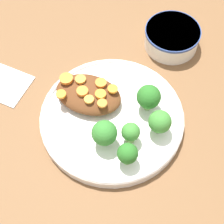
{
  "coord_description": "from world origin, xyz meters",
  "views": [
    {
      "loc": [
        -0.13,
        0.35,
        0.66
      ],
      "look_at": [
        0.0,
        0.0,
        0.04
      ],
      "focal_mm": 60.0,
      "sensor_mm": 36.0,
      "label": 1
    }
  ],
  "objects": [
    {
      "name": "broccoli_floret_1",
      "position": [
        -0.01,
        0.06,
        0.06
      ],
      "size": [
        0.05,
        0.05,
        0.06
      ],
      "color": "#7FA85B",
      "rests_on": "plate"
    },
    {
      "name": "carrot_slice_0",
      "position": [
        0.04,
        -0.04,
        0.06
      ],
      "size": [
        0.02,
        0.02,
        0.01
      ],
      "primitive_type": "cylinder",
      "color": "orange",
      "rests_on": "stew_mound"
    },
    {
      "name": "carrot_slice_3",
      "position": [
        0.07,
        -0.01,
        0.06
      ],
      "size": [
        0.02,
        0.02,
        0.01
      ],
      "primitive_type": "cylinder",
      "color": "orange",
      "rests_on": "stew_mound"
    },
    {
      "name": "carrot_slice_7",
      "position": [
        0.03,
        -0.02,
        0.06
      ],
      "size": [
        0.02,
        0.02,
        0.01
      ],
      "primitive_type": "cylinder",
      "color": "orange",
      "rests_on": "stew_mound"
    },
    {
      "name": "ground_plane",
      "position": [
        0.0,
        0.0,
        0.0
      ],
      "size": [
        4.0,
        4.0,
        0.0
      ],
      "primitive_type": "plane",
      "color": "brown"
    },
    {
      "name": "broccoli_floret_4",
      "position": [
        -0.05,
        0.04,
        0.05
      ],
      "size": [
        0.04,
        0.04,
        0.05
      ],
      "color": "#759E51",
      "rests_on": "plate"
    },
    {
      "name": "plate",
      "position": [
        0.0,
        0.0,
        0.01
      ],
      "size": [
        0.29,
        0.29,
        0.03
      ],
      "color": "white",
      "rests_on": "ground_plane"
    },
    {
      "name": "broccoli_floret_2",
      "position": [
        -0.06,
        0.08,
        0.05
      ],
      "size": [
        0.04,
        0.04,
        0.05
      ],
      "color": "#7FA85B",
      "rests_on": "plate"
    },
    {
      "name": "stew_mound",
      "position": [
        0.06,
        -0.02,
        0.04
      ],
      "size": [
        0.14,
        0.09,
        0.03
      ],
      "primitive_type": "ellipsoid",
      "color": "#5B3319",
      "rests_on": "plate"
    },
    {
      "name": "carrot_slice_1",
      "position": [
        0.05,
        0.0,
        0.06
      ],
      "size": [
        0.02,
        0.02,
        0.0
      ],
      "primitive_type": "cylinder",
      "color": "orange",
      "rests_on": "stew_mound"
    },
    {
      "name": "carrot_slice_4",
      "position": [
        0.11,
        -0.03,
        0.06
      ],
      "size": [
        0.03,
        0.03,
        0.01
      ],
      "primitive_type": "cylinder",
      "color": "orange",
      "rests_on": "stew_mound"
    },
    {
      "name": "carrot_slice_2",
      "position": [
        0.1,
        0.01,
        0.06
      ],
      "size": [
        0.02,
        0.02,
        0.01
      ],
      "primitive_type": "cylinder",
      "color": "orange",
      "rests_on": "stew_mound"
    },
    {
      "name": "carrot_slice_5",
      "position": [
        0.02,
        0.0,
        0.06
      ],
      "size": [
        0.02,
        0.02,
        0.01
      ],
      "primitive_type": "cylinder",
      "color": "orange",
      "rests_on": "stew_mound"
    },
    {
      "name": "broccoli_floret_3",
      "position": [
        -0.1,
        -0.0,
        0.06
      ],
      "size": [
        0.04,
        0.04,
        0.06
      ],
      "color": "#759E51",
      "rests_on": "plate"
    },
    {
      "name": "carrot_slice_6",
      "position": [
        0.08,
        -0.04,
        0.06
      ],
      "size": [
        0.02,
        0.02,
        0.01
      ],
      "primitive_type": "cylinder",
      "color": "orange",
      "rests_on": "stew_mound"
    },
    {
      "name": "dip_bowl",
      "position": [
        -0.06,
        -0.24,
        0.03
      ],
      "size": [
        0.12,
        0.12,
        0.05
      ],
      "color": "white",
      "rests_on": "ground_plane"
    },
    {
      "name": "carrot_slice_8",
      "position": [
        0.01,
        -0.04,
        0.06
      ],
      "size": [
        0.02,
        0.02,
        0.01
      ],
      "primitive_type": "cylinder",
      "color": "orange",
      "rests_on": "stew_mound"
    },
    {
      "name": "broccoli_floret_0",
      "position": [
        -0.06,
        -0.04,
        0.06
      ],
      "size": [
        0.05,
        0.05,
        0.06
      ],
      "color": "#7FA85B",
      "rests_on": "plate"
    }
  ]
}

